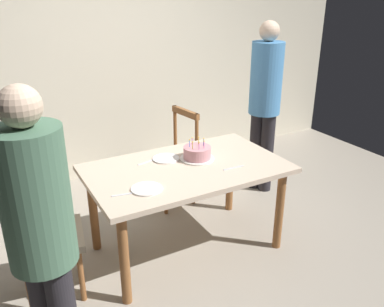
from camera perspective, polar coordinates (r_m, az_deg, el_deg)
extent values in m
plane|color=#9E9384|center=(3.53, -0.73, -13.11)|extent=(6.40, 6.40, 0.00)
cube|color=beige|center=(4.64, -12.01, 12.67)|extent=(6.40, 0.10, 2.60)
cube|color=beige|center=(3.16, -0.79, -2.18)|extent=(1.55, 0.93, 0.04)
cylinder|color=brown|center=(2.83, -9.60, -14.64)|extent=(0.07, 0.07, 0.72)
cylinder|color=brown|center=(3.42, 12.32, -7.83)|extent=(0.07, 0.07, 0.72)
cylinder|color=brown|center=(3.42, -13.83, -7.96)|extent=(0.07, 0.07, 0.72)
cylinder|color=brown|center=(3.92, 5.42, -3.27)|extent=(0.07, 0.07, 0.72)
cylinder|color=silver|center=(3.28, 0.73, -0.72)|extent=(0.28, 0.28, 0.01)
cylinder|color=#D18C93|center=(3.26, 0.74, 0.16)|extent=(0.22, 0.22, 0.10)
cylinder|color=#4C7FE5|center=(3.26, 1.67, 1.60)|extent=(0.01, 0.01, 0.05)
sphere|color=#FFC64C|center=(3.25, 1.67, 2.15)|extent=(0.01, 0.01, 0.01)
cylinder|color=yellow|center=(3.29, 0.93, 1.78)|extent=(0.01, 0.01, 0.05)
sphere|color=#FFC64C|center=(3.27, 0.93, 2.33)|extent=(0.01, 0.01, 0.01)
cylinder|color=#D872CC|center=(3.27, 0.03, 1.69)|extent=(0.01, 0.01, 0.05)
sphere|color=#FFC64C|center=(3.26, 0.03, 2.25)|extent=(0.01, 0.01, 0.01)
cylinder|color=#4C7FE5|center=(3.23, -0.35, 1.41)|extent=(0.01, 0.01, 0.05)
sphere|color=#FFC64C|center=(3.22, -0.35, 1.96)|extent=(0.01, 0.01, 0.01)
cylinder|color=yellow|center=(3.18, 0.08, 1.09)|extent=(0.01, 0.01, 0.05)
sphere|color=#FFC64C|center=(3.17, 0.08, 1.65)|extent=(0.01, 0.01, 0.01)
cylinder|color=#D872CC|center=(3.17, 1.00, 1.01)|extent=(0.01, 0.01, 0.05)
sphere|color=#FFC64C|center=(3.16, 1.01, 1.58)|extent=(0.01, 0.01, 0.01)
cylinder|color=#D872CC|center=(3.20, 1.72, 1.22)|extent=(0.01, 0.01, 0.05)
sphere|color=#FFC64C|center=(3.19, 1.73, 1.78)|extent=(0.01, 0.01, 0.01)
cylinder|color=white|center=(2.81, -6.45, -4.99)|extent=(0.22, 0.22, 0.01)
cylinder|color=white|center=(3.28, -3.71, -0.72)|extent=(0.22, 0.22, 0.01)
cube|color=silver|center=(2.77, -9.52, -5.74)|extent=(0.18, 0.05, 0.01)
cube|color=silver|center=(3.24, -6.40, -1.19)|extent=(0.18, 0.06, 0.01)
cube|color=silver|center=(3.13, 5.92, -2.04)|extent=(0.18, 0.02, 0.01)
cube|color=brown|center=(4.01, -3.19, -1.15)|extent=(0.50, 0.50, 0.05)
cylinder|color=brown|center=(4.15, -6.39, -3.98)|extent=(0.04, 0.04, 0.42)
cylinder|color=brown|center=(3.90, -3.75, -5.76)|extent=(0.04, 0.04, 0.42)
cylinder|color=brown|center=(4.32, -2.55, -2.77)|extent=(0.04, 0.04, 0.42)
cylinder|color=brown|center=(4.07, 0.22, -4.39)|extent=(0.04, 0.04, 0.42)
cylinder|color=brown|center=(4.16, -2.41, 3.47)|extent=(0.04, 0.04, 0.50)
cylinder|color=brown|center=(3.89, 0.67, 2.11)|extent=(0.04, 0.04, 0.50)
cube|color=brown|center=(3.95, -0.94, 5.82)|extent=(0.10, 0.40, 0.06)
cube|color=tan|center=(3.01, -19.48, -11.18)|extent=(0.51, 0.51, 0.05)
cylinder|color=brown|center=(3.00, -15.46, -16.31)|extent=(0.04, 0.04, 0.42)
cylinder|color=brown|center=(3.27, -15.96, -12.70)|extent=(0.04, 0.04, 0.42)
cylinder|color=brown|center=(3.02, -22.17, -17.05)|extent=(0.04, 0.04, 0.42)
cylinder|color=brown|center=(3.29, -22.00, -13.39)|extent=(0.04, 0.04, 0.42)
cube|color=tan|center=(2.90, -24.07, -7.46)|extent=(0.12, 0.40, 0.50)
cylinder|color=#4C7259|center=(1.97, -21.37, -6.00)|extent=(0.32, 0.32, 0.68)
sphere|color=beige|center=(1.82, -23.29, 6.20)|extent=(0.19, 0.19, 0.19)
cylinder|color=#262328|center=(4.39, 9.02, 0.46)|extent=(0.14, 0.14, 0.86)
cylinder|color=#262328|center=(4.34, 10.55, 0.08)|extent=(0.14, 0.14, 0.86)
cylinder|color=#4C8CC6|center=(4.13, 10.50, 10.43)|extent=(0.32, 0.32, 0.72)
sphere|color=beige|center=(4.07, 10.96, 16.73)|extent=(0.20, 0.20, 0.20)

